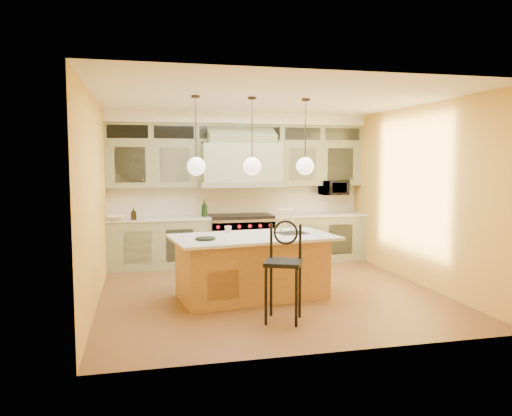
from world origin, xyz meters
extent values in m
plane|color=brown|center=(0.00, 0.00, 0.00)|extent=(5.00, 5.00, 0.00)
plane|color=white|center=(0.00, 0.00, 2.90)|extent=(5.00, 5.00, 0.00)
plane|color=gold|center=(0.00, 2.50, 1.45)|extent=(5.00, 0.00, 5.00)
plane|color=gold|center=(0.00, -2.50, 1.45)|extent=(5.00, 0.00, 5.00)
plane|color=gold|center=(-2.50, 0.00, 1.45)|extent=(0.00, 5.00, 5.00)
plane|color=gold|center=(2.50, 0.00, 1.45)|extent=(0.00, 5.00, 5.00)
cube|color=gray|center=(-1.55, 2.17, 0.45)|extent=(1.90, 0.65, 0.90)
cube|color=gray|center=(1.55, 2.17, 0.45)|extent=(1.90, 0.65, 0.90)
cube|color=silver|center=(-1.55, 2.17, 0.92)|extent=(1.90, 0.68, 0.04)
cube|color=silver|center=(1.55, 2.17, 0.92)|extent=(1.90, 0.68, 0.04)
cube|color=silver|center=(0.00, 2.48, 1.22)|extent=(5.00, 0.04, 0.56)
cube|color=gray|center=(-1.62, 2.33, 1.93)|extent=(1.75, 0.35, 0.85)
cube|color=gray|center=(1.62, 2.33, 1.93)|extent=(1.75, 0.35, 0.85)
cube|color=gray|center=(0.00, 2.15, 1.95)|extent=(1.50, 0.70, 0.75)
cube|color=#727656|center=(0.00, 2.15, 1.55)|extent=(1.60, 0.76, 0.10)
cube|color=#333833|center=(0.00, 2.33, 2.53)|extent=(5.00, 0.35, 0.35)
cube|color=white|center=(0.00, 2.31, 2.80)|extent=(5.00, 0.47, 0.20)
cube|color=silver|center=(0.00, 2.15, 0.45)|extent=(1.20, 0.70, 0.90)
cube|color=black|center=(0.00, 2.15, 0.93)|extent=(1.20, 0.70, 0.06)
cube|color=silver|center=(0.00, 1.83, 0.78)|extent=(1.20, 0.06, 0.14)
cube|color=olive|center=(-0.31, -0.25, 0.44)|extent=(2.18, 1.25, 0.88)
cube|color=silver|center=(-0.31, -0.30, 0.90)|extent=(2.46, 1.53, 0.04)
cube|color=black|center=(0.32, -0.17, 0.90)|extent=(0.49, 0.45, 0.05)
cylinder|color=black|center=(-0.42, -1.49, 0.36)|extent=(0.04, 0.04, 0.72)
cylinder|color=black|center=(-0.08, -1.65, 0.36)|extent=(0.04, 0.04, 0.72)
cylinder|color=black|center=(-0.27, -1.15, 0.36)|extent=(0.04, 0.04, 0.72)
cylinder|color=black|center=(0.07, -1.31, 0.36)|extent=(0.04, 0.04, 0.72)
cube|color=black|center=(-0.18, -1.40, 0.74)|extent=(0.58, 0.58, 0.05)
torus|color=black|center=(-0.10, -1.23, 1.09)|extent=(0.30, 0.16, 0.31)
imported|color=black|center=(1.95, 2.25, 1.45)|extent=(0.54, 0.37, 0.30)
imported|color=black|center=(-0.70, 2.15, 1.10)|extent=(0.14, 0.14, 0.31)
imported|color=black|center=(-2.01, 1.92, 1.05)|extent=(0.10, 0.10, 0.22)
imported|color=white|center=(-2.30, 1.92, 0.98)|extent=(0.37, 0.37, 0.08)
imported|color=beige|center=(-0.61, 0.08, 0.97)|extent=(0.12, 0.12, 0.10)
cylinder|color=#2D2319|center=(-1.11, -0.25, 2.88)|extent=(0.12, 0.12, 0.03)
cylinder|color=#2D2319|center=(-1.11, -0.25, 2.44)|extent=(0.02, 0.02, 0.93)
sphere|color=white|center=(-1.11, -0.25, 1.92)|extent=(0.26, 0.26, 0.26)
cylinder|color=#2D2319|center=(-0.31, -0.25, 2.88)|extent=(0.12, 0.12, 0.03)
cylinder|color=#2D2319|center=(-0.31, -0.25, 2.44)|extent=(0.02, 0.02, 0.93)
sphere|color=white|center=(-0.31, -0.25, 1.92)|extent=(0.26, 0.26, 0.26)
cylinder|color=#2D2319|center=(0.49, -0.25, 2.88)|extent=(0.12, 0.12, 0.03)
cylinder|color=#2D2319|center=(0.49, -0.25, 2.44)|extent=(0.02, 0.02, 0.93)
sphere|color=white|center=(0.49, -0.25, 1.92)|extent=(0.26, 0.26, 0.26)
camera|label=1|loc=(-1.89, -7.24, 2.01)|focal=35.00mm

